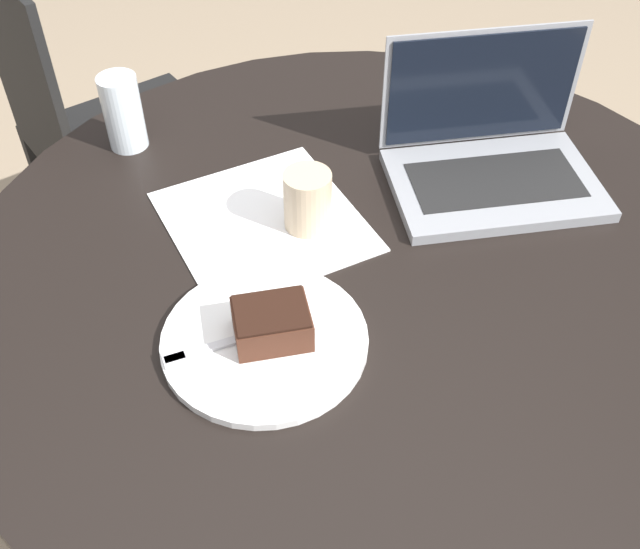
% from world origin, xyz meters
% --- Properties ---
extents(ground_plane, '(12.00, 12.00, 0.00)m').
position_xyz_m(ground_plane, '(0.00, 0.00, 0.00)').
color(ground_plane, gray).
extents(dining_table, '(1.20, 1.20, 0.73)m').
position_xyz_m(dining_table, '(0.00, 0.00, 0.61)').
color(dining_table, black).
rests_on(dining_table, ground_plane).
extents(chair, '(0.46, 0.46, 0.91)m').
position_xyz_m(chair, '(-0.86, -0.15, 0.47)').
color(chair, black).
rests_on(chair, ground_plane).
extents(paper_document, '(0.31, 0.30, 0.00)m').
position_xyz_m(paper_document, '(-0.14, -0.10, 0.73)').
color(paper_document, white).
rests_on(paper_document, dining_table).
extents(plate, '(0.27, 0.27, 0.01)m').
position_xyz_m(plate, '(0.07, -0.21, 0.73)').
color(plate, white).
rests_on(plate, dining_table).
extents(cake_slice, '(0.10, 0.12, 0.05)m').
position_xyz_m(cake_slice, '(0.08, -0.20, 0.76)').
color(cake_slice, '#472619').
rests_on(cake_slice, plate).
extents(fork, '(0.05, 0.17, 0.00)m').
position_xyz_m(fork, '(0.06, -0.27, 0.74)').
color(fork, silver).
rests_on(fork, plate).
extents(coffee_glass, '(0.07, 0.07, 0.10)m').
position_xyz_m(coffee_glass, '(-0.10, -0.05, 0.78)').
color(coffee_glass, '#C6AD89').
rests_on(coffee_glass, dining_table).
extents(water_glass, '(0.06, 0.06, 0.13)m').
position_xyz_m(water_glass, '(-0.44, -0.20, 0.79)').
color(water_glass, silver).
rests_on(water_glass, dining_table).
extents(laptop, '(0.33, 0.39, 0.22)m').
position_xyz_m(laptop, '(-0.05, 0.26, 0.77)').
color(laptop, gray).
rests_on(laptop, dining_table).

